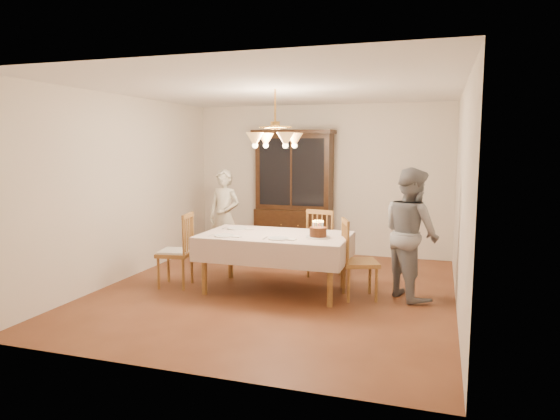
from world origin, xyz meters
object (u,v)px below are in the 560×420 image
(chair_far_side, at_px, (324,246))
(birthday_cake, at_px, (318,233))
(dining_table, at_px, (275,240))
(china_hutch, at_px, (294,195))
(elderly_woman, at_px, (224,217))

(chair_far_side, height_order, birthday_cake, chair_far_side)
(dining_table, xyz_separation_m, chair_far_side, (0.44, 0.92, -0.24))
(dining_table, distance_m, chair_far_side, 1.05)
(dining_table, relative_size, china_hutch, 0.88)
(china_hutch, relative_size, chair_far_side, 2.16)
(china_hutch, bearing_deg, elderly_woman, -131.82)
(chair_far_side, height_order, elderly_woman, elderly_woman)
(elderly_woman, bearing_deg, chair_far_side, -2.11)
(birthday_cake, bearing_deg, chair_far_side, 98.30)
(chair_far_side, xyz_separation_m, elderly_woman, (-1.73, 0.34, 0.32))
(china_hutch, bearing_deg, birthday_cake, -66.87)
(china_hutch, bearing_deg, chair_far_side, -57.62)
(dining_table, bearing_deg, chair_far_side, 64.52)
(chair_far_side, distance_m, elderly_woman, 1.79)
(dining_table, distance_m, china_hutch, 2.32)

